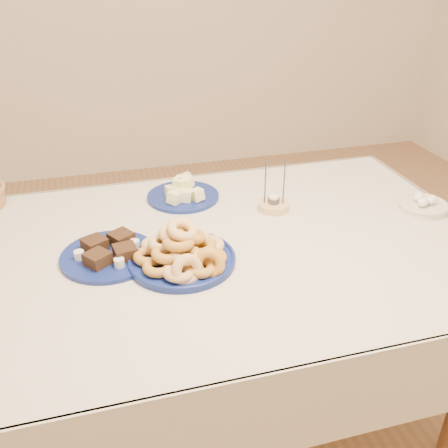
{
  "coord_description": "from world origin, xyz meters",
  "views": [
    {
      "loc": [
        -0.34,
        -1.29,
        1.56
      ],
      "look_at": [
        0.0,
        -0.05,
        0.85
      ],
      "focal_mm": 40.0,
      "sensor_mm": 36.0,
      "label": 1
    }
  ],
  "objects_px": {
    "melon_plate": "(183,192)",
    "brownie_plate": "(109,253)",
    "donut_platter": "(183,253)",
    "egg_bowl": "(423,205)",
    "dining_table": "(220,273)",
    "candle_holder": "(273,205)"
  },
  "relations": [
    {
      "from": "brownie_plate",
      "to": "dining_table",
      "type": "bearing_deg",
      "value": -2.5
    },
    {
      "from": "brownie_plate",
      "to": "candle_holder",
      "type": "height_order",
      "value": "candle_holder"
    },
    {
      "from": "melon_plate",
      "to": "brownie_plate",
      "type": "height_order",
      "value": "melon_plate"
    },
    {
      "from": "donut_platter",
      "to": "brownie_plate",
      "type": "bearing_deg",
      "value": 156.62
    },
    {
      "from": "brownie_plate",
      "to": "candle_holder",
      "type": "distance_m",
      "value": 0.61
    },
    {
      "from": "dining_table",
      "to": "candle_holder",
      "type": "bearing_deg",
      "value": 36.41
    },
    {
      "from": "candle_holder",
      "to": "egg_bowl",
      "type": "distance_m",
      "value": 0.53
    },
    {
      "from": "egg_bowl",
      "to": "dining_table",
      "type": "bearing_deg",
      "value": -177.12
    },
    {
      "from": "donut_platter",
      "to": "melon_plate",
      "type": "xyz_separation_m",
      "value": [
        0.09,
        0.43,
        -0.01
      ]
    },
    {
      "from": "donut_platter",
      "to": "egg_bowl",
      "type": "height_order",
      "value": "donut_platter"
    },
    {
      "from": "dining_table",
      "to": "egg_bowl",
      "type": "distance_m",
      "value": 0.77
    },
    {
      "from": "donut_platter",
      "to": "egg_bowl",
      "type": "xyz_separation_m",
      "value": [
        0.89,
        0.11,
        -0.02
      ]
    },
    {
      "from": "dining_table",
      "to": "egg_bowl",
      "type": "bearing_deg",
      "value": 2.88
    },
    {
      "from": "dining_table",
      "to": "melon_plate",
      "type": "xyz_separation_m",
      "value": [
        -0.04,
        0.35,
        0.13
      ]
    },
    {
      "from": "donut_platter",
      "to": "candle_holder",
      "type": "distance_m",
      "value": 0.46
    },
    {
      "from": "melon_plate",
      "to": "dining_table",
      "type": "bearing_deg",
      "value": -82.77
    },
    {
      "from": "candle_holder",
      "to": "egg_bowl",
      "type": "bearing_deg",
      "value": -15.71
    },
    {
      "from": "donut_platter",
      "to": "brownie_plate",
      "type": "height_order",
      "value": "donut_platter"
    },
    {
      "from": "melon_plate",
      "to": "candle_holder",
      "type": "relative_size",
      "value": 1.48
    },
    {
      "from": "brownie_plate",
      "to": "egg_bowl",
      "type": "height_order",
      "value": "egg_bowl"
    },
    {
      "from": "brownie_plate",
      "to": "egg_bowl",
      "type": "distance_m",
      "value": 1.09
    },
    {
      "from": "dining_table",
      "to": "donut_platter",
      "type": "xyz_separation_m",
      "value": [
        -0.13,
        -0.07,
        0.14
      ]
    }
  ]
}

